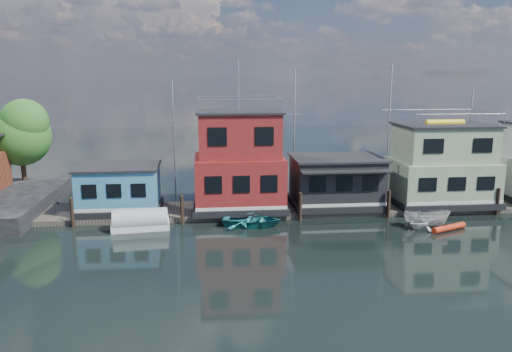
{
  "coord_description": "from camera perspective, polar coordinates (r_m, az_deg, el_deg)",
  "views": [
    {
      "loc": [
        -11.04,
        -27.26,
        11.12
      ],
      "look_at": [
        -7.13,
        12.0,
        3.0
      ],
      "focal_mm": 35.0,
      "sensor_mm": 36.0,
      "label": 1
    }
  ],
  "objects": [
    {
      "name": "red_kayak",
      "position": [
        38.7,
        21.18,
        -5.53
      ],
      "size": [
        3.01,
        1.64,
        0.45
      ],
      "primitive_type": "cylinder",
      "rotation": [
        0.0,
        1.57,
        0.41
      ],
      "color": "red",
      "rests_on": "ground"
    },
    {
      "name": "houseboat_red",
      "position": [
        39.97,
        -1.95,
        1.51
      ],
      "size": [
        7.4,
        5.9,
        11.86
      ],
      "color": "black",
      "rests_on": "dock"
    },
    {
      "name": "dinghy_teal",
      "position": [
        37.13,
        -0.52,
        -5.06
      ],
      "size": [
        4.96,
        3.98,
        0.91
      ],
      "primitive_type": "imported",
      "rotation": [
        0.0,
        0.0,
        1.37
      ],
      "color": "#21787B",
      "rests_on": "ground"
    },
    {
      "name": "motorboat",
      "position": [
        38.87,
        18.92,
        -4.64
      ],
      "size": [
        3.54,
        1.78,
        1.31
      ],
      "primitive_type": "imported",
      "rotation": [
        0.0,
        0.0,
        1.42
      ],
      "color": "silver",
      "rests_on": "ground"
    },
    {
      "name": "background_masts",
      "position": [
        48.26,
        13.51,
        4.68
      ],
      "size": [
        36.4,
        0.16,
        12.0
      ],
      "color": "silver",
      "rests_on": "ground"
    },
    {
      "name": "dock",
      "position": [
        42.22,
        9.7,
        -3.53
      ],
      "size": [
        48.0,
        5.0,
        0.4
      ],
      "primitive_type": "cube",
      "color": "#595147",
      "rests_on": "ground"
    },
    {
      "name": "tarp_runabout",
      "position": [
        37.24,
        -13.08,
        -5.06
      ],
      "size": [
        4.24,
        2.09,
        1.65
      ],
      "rotation": [
        0.0,
        0.0,
        0.11
      ],
      "color": "white",
      "rests_on": "ground"
    },
    {
      "name": "houseboat_blue",
      "position": [
        40.86,
        -15.35,
        -1.4
      ],
      "size": [
        6.4,
        4.9,
        3.66
      ],
      "color": "black",
      "rests_on": "dock"
    },
    {
      "name": "pilings",
      "position": [
        39.3,
        10.34,
        -3.34
      ],
      "size": [
        42.28,
        0.28,
        2.2
      ],
      "color": "#2D2116",
      "rests_on": "ground"
    },
    {
      "name": "dinghy_white",
      "position": [
        38.28,
        18.3,
        -4.99
      ],
      "size": [
        2.62,
        2.45,
        1.12
      ],
      "primitive_type": "imported",
      "rotation": [
        0.0,
        0.0,
        1.92
      ],
      "color": "silver",
      "rests_on": "ground"
    },
    {
      "name": "houseboat_dark",
      "position": [
        41.56,
        9.14,
        -0.61
      ],
      "size": [
        7.4,
        6.1,
        4.06
      ],
      "color": "black",
      "rests_on": "dock"
    },
    {
      "name": "houseboat_green",
      "position": [
        44.51,
        20.46,
        1.1
      ],
      "size": [
        8.4,
        5.9,
        7.03
      ],
      "color": "black",
      "rests_on": "dock"
    },
    {
      "name": "ground",
      "position": [
        31.45,
        15.5,
        -9.52
      ],
      "size": [
        160.0,
        160.0,
        0.0
      ],
      "primitive_type": "plane",
      "color": "black",
      "rests_on": "ground"
    }
  ]
}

